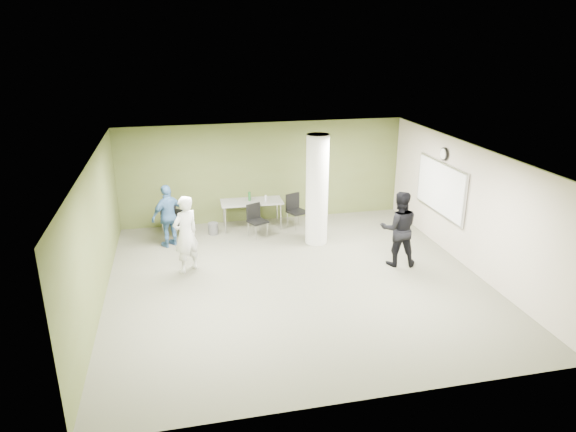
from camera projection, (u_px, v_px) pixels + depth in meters
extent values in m
plane|color=#535442|center=(296.00, 280.00, 11.21)|extent=(8.00, 8.00, 0.00)
plane|color=white|center=(297.00, 154.00, 10.27)|extent=(8.00, 8.00, 0.00)
cube|color=#535A2A|center=(264.00, 172.00, 14.41)|extent=(8.00, 2.80, 0.02)
cube|color=#535A2A|center=(96.00, 235.00, 9.92)|extent=(0.02, 8.00, 2.80)
cube|color=#C1B4A0|center=(469.00, 207.00, 11.55)|extent=(0.02, 8.00, 2.80)
cylinder|color=silver|center=(317.00, 190.00, 12.78)|extent=(0.56, 0.56, 2.80)
cube|color=silver|center=(441.00, 188.00, 12.61)|extent=(0.04, 2.30, 1.30)
cube|color=white|center=(440.00, 188.00, 12.60)|extent=(0.02, 2.20, 1.20)
cylinder|color=black|center=(444.00, 154.00, 12.32)|extent=(0.05, 0.32, 0.32)
cylinder|color=white|center=(443.00, 154.00, 12.31)|extent=(0.02, 0.26, 0.26)
cube|color=gray|center=(252.00, 202.00, 13.92)|extent=(1.68, 0.77, 0.04)
cylinder|color=silver|center=(225.00, 221.00, 13.65)|extent=(0.04, 0.04, 0.75)
cylinder|color=silver|center=(281.00, 217.00, 13.92)|extent=(0.04, 0.04, 0.75)
cylinder|color=silver|center=(224.00, 214.00, 14.19)|extent=(0.04, 0.04, 0.75)
cylinder|color=silver|center=(277.00, 210.00, 14.46)|extent=(0.04, 0.04, 0.75)
cylinder|color=#1B521F|center=(249.00, 196.00, 13.90)|extent=(0.07, 0.07, 0.25)
cylinder|color=#B2B2B7|center=(266.00, 198.00, 13.84)|extent=(0.06, 0.06, 0.18)
cylinder|color=#4C4C4C|center=(213.00, 229.00, 13.73)|extent=(0.27, 0.27, 0.31)
cube|color=black|center=(170.00, 218.00, 13.71)|extent=(0.48, 0.48, 0.05)
cube|color=black|center=(168.00, 212.00, 13.44)|extent=(0.42, 0.07, 0.43)
cylinder|color=silver|center=(178.00, 223.00, 13.98)|extent=(0.02, 0.02, 0.41)
cylinder|color=silver|center=(164.00, 224.00, 13.93)|extent=(0.02, 0.02, 0.41)
cylinder|color=silver|center=(177.00, 228.00, 13.64)|extent=(0.02, 0.02, 0.41)
cylinder|color=silver|center=(163.00, 228.00, 13.59)|extent=(0.02, 0.02, 0.41)
cube|color=black|center=(184.00, 222.00, 13.43)|extent=(0.53, 0.53, 0.05)
cube|color=black|center=(181.00, 217.00, 13.17)|extent=(0.40, 0.15, 0.42)
cylinder|color=silver|center=(193.00, 228.00, 13.65)|extent=(0.02, 0.02, 0.40)
cylinder|color=silver|center=(180.00, 228.00, 13.68)|extent=(0.02, 0.02, 0.40)
cylinder|color=silver|center=(189.00, 233.00, 13.32)|extent=(0.02, 0.02, 0.40)
cylinder|color=silver|center=(176.00, 232.00, 13.35)|extent=(0.02, 0.02, 0.40)
cube|color=black|center=(258.00, 222.00, 13.45)|extent=(0.58, 0.58, 0.05)
cube|color=black|center=(253.00, 211.00, 13.52)|extent=(0.39, 0.21, 0.43)
cylinder|color=silver|center=(256.00, 233.00, 13.29)|extent=(0.02, 0.02, 0.41)
cylinder|color=silver|center=(267.00, 230.00, 13.49)|extent=(0.02, 0.02, 0.41)
cylinder|color=silver|center=(248.00, 229.00, 13.56)|extent=(0.02, 0.02, 0.41)
cylinder|color=silver|center=(260.00, 226.00, 13.76)|extent=(0.02, 0.02, 0.41)
cube|color=black|center=(297.00, 212.00, 14.09)|extent=(0.61, 0.61, 0.05)
cube|color=black|center=(293.00, 201.00, 14.17)|extent=(0.42, 0.22, 0.46)
cylinder|color=silver|center=(296.00, 223.00, 13.92)|extent=(0.02, 0.02, 0.44)
cylinder|color=silver|center=(307.00, 220.00, 14.13)|extent=(0.02, 0.02, 0.44)
cylinder|color=silver|center=(287.00, 219.00, 14.21)|extent=(0.02, 0.02, 0.44)
cylinder|color=silver|center=(298.00, 217.00, 14.42)|extent=(0.02, 0.02, 0.44)
imported|color=silver|center=(186.00, 234.00, 11.36)|extent=(0.77, 0.72, 1.77)
imported|color=black|center=(399.00, 229.00, 11.69)|extent=(0.99, 0.85, 1.77)
imported|color=#385F8C|center=(169.00, 216.00, 12.76)|extent=(1.00, 0.83, 1.60)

